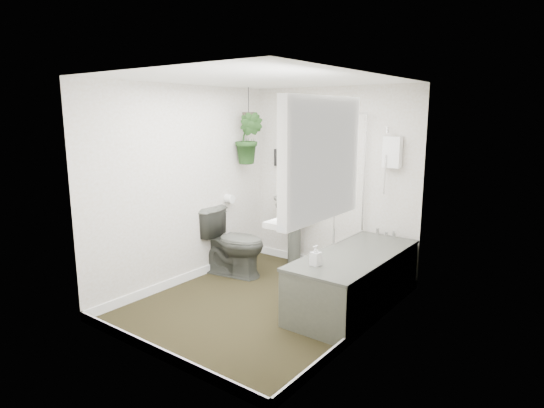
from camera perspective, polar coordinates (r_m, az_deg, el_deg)
The scene contains 22 objects.
floor at distance 4.94m, azimuth -1.07°, elevation -12.43°, with size 2.30×2.80×0.02m, color black.
ceiling at distance 4.53m, azimuth -1.18°, elevation 15.51°, with size 2.30×2.80×0.02m, color white.
wall_back at distance 5.76m, azimuth 7.54°, elevation 2.93°, with size 2.30×0.02×2.30m, color silver.
wall_front at distance 3.61m, azimuth -15.00°, elevation -2.31°, with size 2.30×0.02×2.30m, color silver.
wall_left at distance 5.38m, azimuth -10.92°, elevation 2.24°, with size 0.02×2.80×2.30m, color silver.
wall_right at distance 4.00m, azimuth 12.10°, elevation -0.87°, with size 0.02×2.80×2.30m, color silver.
skirting at distance 4.91m, azimuth -1.07°, elevation -11.79°, with size 2.30×2.80×0.10m, color white.
bathtub at distance 4.83m, azimuth 10.28°, elevation -9.35°, with size 0.72×1.72×0.58m, color #40423B, non-canonical shape.
bath_screen at distance 5.16m, azimuth 9.84°, elevation 3.36°, with size 0.04×0.72×1.40m, color silver, non-canonical shape.
shower_box at distance 5.31m, azimuth 14.87°, elevation 6.30°, with size 0.20×0.10×0.35m, color white.
oval_mirror at distance 5.92m, azimuth 3.62°, elevation 6.64°, with size 0.46×0.03×0.62m, color beige.
wall_sconce at distance 6.15m, azimuth 0.42°, elevation 5.90°, with size 0.04×0.04×0.22m, color black.
toilet_roll_holder at distance 5.87m, azimuth -5.39°, elevation 0.66°, with size 0.11×0.11×0.11m, color white.
window_recess at distance 3.34m, azimuth 6.27°, elevation 5.63°, with size 0.08×1.00×0.90m, color white.
window_sill at distance 3.44m, azimuth 5.12°, elevation -1.26°, with size 0.18×1.00×0.04m, color white.
window_blinds at distance 3.37m, azimuth 5.60°, elevation 5.69°, with size 0.01×0.86×0.76m, color white.
toilet at distance 5.66m, azimuth -4.90°, elevation -4.76°, with size 0.47×0.82×0.83m, color #40423B.
pedestal_sink at distance 5.99m, azimuth 2.81°, elevation -3.41°, with size 0.54×0.46×0.92m, color #40423B, non-canonical shape.
sill_plant at distance 3.27m, azimuth 3.72°, elevation 0.74°, with size 0.23×0.20×0.25m, color black.
hanging_plant at distance 5.88m, azimuth -2.93°, elevation 8.23°, with size 0.36×0.29×0.66m, color black.
soap_bottle at distance 4.28m, azimuth 5.52°, elevation -6.45°, with size 0.09×0.09×0.19m, color black.
hanging_pot at distance 5.87m, azimuth -2.95°, elevation 10.85°, with size 0.16×0.16×0.12m, color #322E23.
Camera 1 is at (2.78, -3.57, 1.97)m, focal length 30.00 mm.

